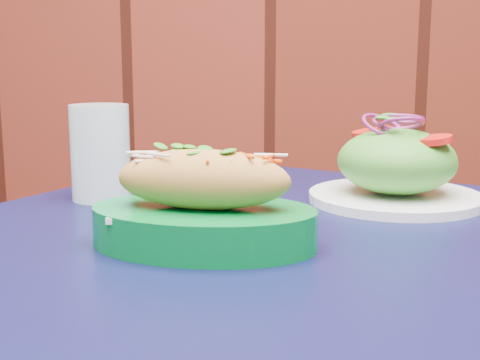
# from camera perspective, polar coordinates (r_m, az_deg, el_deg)

# --- Properties ---
(cafe_table) EXTENTS (1.05, 1.05, 0.75)m
(cafe_table) POSITION_cam_1_polar(r_m,az_deg,el_deg) (0.75, 4.10, -11.36)
(cafe_table) COLOR black
(cafe_table) RESTS_ON ground
(banh_mi_basket) EXTENTS (0.24, 0.16, 0.11)m
(banh_mi_basket) POSITION_cam_1_polar(r_m,az_deg,el_deg) (0.67, -3.15, -2.36)
(banh_mi_basket) COLOR #016A26
(banh_mi_basket) RESTS_ON cafe_table
(salad_plate) EXTENTS (0.23, 0.23, 0.12)m
(salad_plate) POSITION_cam_1_polar(r_m,az_deg,el_deg) (0.90, 13.21, 1.02)
(salad_plate) COLOR white
(salad_plate) RESTS_ON cafe_table
(water_glass) EXTENTS (0.08, 0.08, 0.13)m
(water_glass) POSITION_cam_1_polar(r_m,az_deg,el_deg) (0.91, -11.83, 2.31)
(water_glass) COLOR silver
(water_glass) RESTS_ON cafe_table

